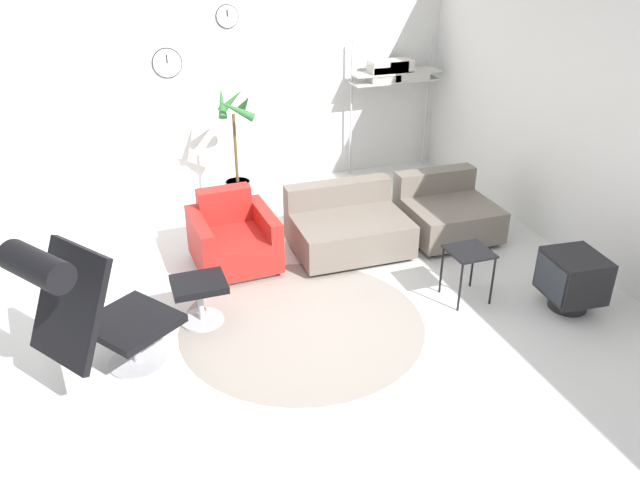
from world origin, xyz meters
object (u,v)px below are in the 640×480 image
at_px(armchair_red, 233,241).
at_px(couch_second, 446,214).
at_px(ottoman, 200,292).
at_px(couch_low, 347,228).
at_px(lounge_chair, 84,303).
at_px(potted_plant, 237,163).
at_px(crt_television, 572,279).
at_px(shelf_unit, 394,73).
at_px(side_table, 469,257).

bearing_deg(armchair_red, couch_second, 175.28).
bearing_deg(ottoman, couch_second, 15.52).
xyz_separation_m(armchair_red, couch_low, (1.17, -0.07, -0.03)).
xyz_separation_m(lounge_chair, potted_plant, (1.69, 2.87, -0.19)).
bearing_deg(crt_television, couch_low, 45.97).
height_order(armchair_red, potted_plant, potted_plant).
bearing_deg(couch_low, shelf_unit, -124.70).
height_order(ottoman, shelf_unit, shelf_unit).
xyz_separation_m(potted_plant, shelf_unit, (2.15, 0.41, 0.79)).
bearing_deg(ottoman, lounge_chair, -144.93).
xyz_separation_m(armchair_red, shelf_unit, (2.53, 1.82, 1.06)).
distance_m(couch_second, side_table, 1.30).
relative_size(armchair_red, couch_low, 0.72).
xyz_separation_m(side_table, shelf_unit, (0.71, 3.11, 0.91)).
distance_m(lounge_chair, armchair_red, 2.01).
xyz_separation_m(couch_low, couch_second, (1.12, -0.03, 0.00)).
bearing_deg(side_table, shelf_unit, 77.09).
height_order(lounge_chair, crt_television, lounge_chair).
relative_size(ottoman, crt_television, 0.85).
bearing_deg(side_table, potted_plant, 118.08).
relative_size(armchair_red, crt_television, 1.59).
bearing_deg(couch_second, ottoman, 16.59).
distance_m(ottoman, armchair_red, 0.98).
distance_m(lounge_chair, crt_television, 3.93).
relative_size(ottoman, couch_low, 0.39).
bearing_deg(couch_low, crt_television, 131.55).
bearing_deg(crt_television, side_table, 66.00).
bearing_deg(crt_television, potted_plant, 40.67).
distance_m(couch_second, shelf_unit, 2.22).
bearing_deg(couch_low, side_table, 118.90).
xyz_separation_m(armchair_red, couch_second, (2.29, -0.10, -0.03)).
relative_size(couch_low, couch_second, 1.25).
bearing_deg(lounge_chair, crt_television, 50.98).
height_order(couch_low, shelf_unit, shelf_unit).
bearing_deg(crt_television, ottoman, 79.76).
relative_size(couch_low, shelf_unit, 0.65).
bearing_deg(shelf_unit, ottoman, -138.17).
bearing_deg(lounge_chair, ottoman, 90.00).
xyz_separation_m(couch_second, side_table, (-0.48, -1.19, 0.18)).
height_order(side_table, crt_television, crt_television).
bearing_deg(side_table, couch_second, 68.18).
bearing_deg(ottoman, potted_plant, 69.68).
xyz_separation_m(crt_television, potted_plant, (-2.21, 3.14, 0.25)).
xyz_separation_m(couch_low, crt_television, (1.42, -1.66, 0.04)).
bearing_deg(couch_second, side_table, 69.25).
relative_size(ottoman, couch_second, 0.48).
bearing_deg(potted_plant, shelf_unit, 10.67).
relative_size(crt_television, shelf_unit, 0.30).
bearing_deg(shelf_unit, crt_television, -89.07).
bearing_deg(lounge_chair, armchair_red, 102.83).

